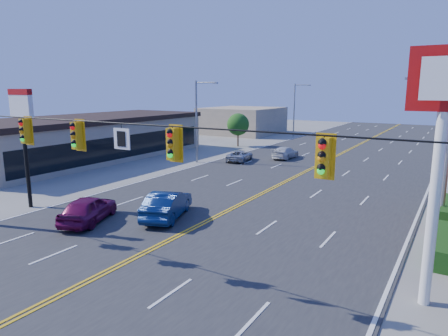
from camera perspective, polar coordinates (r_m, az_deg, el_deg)
The scene contains 15 objects.
ground at distance 17.04m, azimuth -16.40°, elevation -14.23°, with size 160.00×160.00×0.00m, color gray.
road at distance 33.13m, azimuth 9.86°, elevation -1.44°, with size 20.00×120.00×0.06m, color #2D2D30.
signal_span at distance 15.71m, azimuth -17.68°, elevation 2.25°, with size 24.32×0.34×9.00m.
kfc_pylon at distance 14.25m, azimuth 28.72°, elevation 5.24°, with size 2.20×0.36×8.50m.
strip_mall at distance 44.14m, azimuth -18.81°, elevation 4.19°, with size 10.40×26.40×4.40m.
pizza_hut_sign at distance 26.77m, azimuth -26.81°, elevation 5.71°, with size 1.90×0.30×6.85m.
streetlight_se at distance 24.36m, azimuth 29.07°, elevation 3.50°, with size 2.55×0.25×8.00m.
streetlight_sw at distance 39.31m, azimuth -3.72°, elevation 7.28°, with size 2.55×0.25×8.00m.
streetlight_nw at distance 62.41m, azimuth 10.18°, elevation 8.57°, with size 2.55×0.25×8.00m.
tree_west at distance 50.77m, azimuth 2.02°, elevation 6.23°, with size 2.80×2.80×4.20m.
bld_west_far at distance 66.42m, azimuth 2.63°, elevation 6.80°, with size 11.00×12.00×4.20m, color tan.
car_magenta at distance 23.04m, azimuth -18.80°, elevation -5.69°, with size 1.72×4.28×1.46m, color #650B3E.
car_blue at distance 22.75m, azimuth -8.12°, elevation -5.31°, with size 1.62×4.65×1.53m, color navy.
car_white at distance 42.28m, azimuth 8.73°, elevation 2.11°, with size 1.69×4.16×1.21m, color silver.
car_silver at distance 40.23m, azimuth 2.26°, elevation 1.71°, with size 1.86×4.03×1.12m, color #B6B7BC.
Camera 1 is at (11.60, -10.20, 7.18)m, focal length 32.00 mm.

